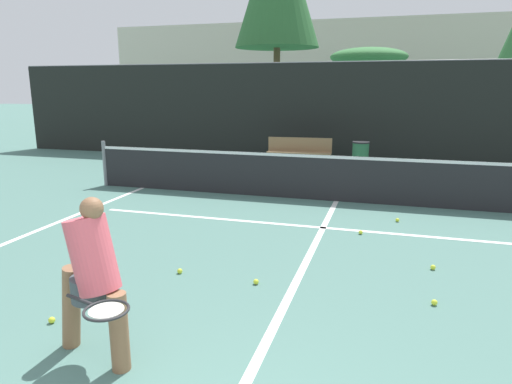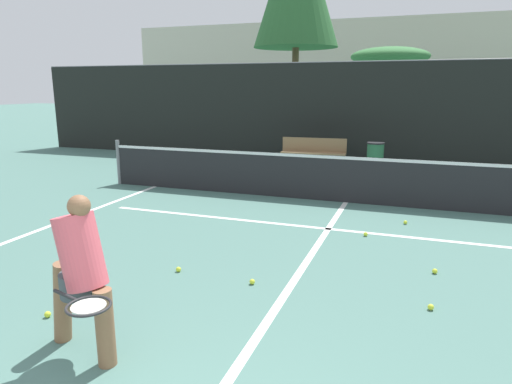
# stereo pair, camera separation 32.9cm
# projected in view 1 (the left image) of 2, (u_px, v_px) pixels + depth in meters

# --- Properties ---
(court_service_line) EXTENTS (8.25, 0.10, 0.01)m
(court_service_line) POSITION_uv_depth(u_px,v_px,m) (323.00, 228.00, 7.68)
(court_service_line) COLOR white
(court_service_line) RESTS_ON ground
(court_center_mark) EXTENTS (0.10, 7.46, 0.01)m
(court_center_mark) POSITION_uv_depth(u_px,v_px,m) (303.00, 268.00, 5.97)
(court_center_mark) COLOR white
(court_center_mark) RESTS_ON ground
(court_sideline_left) EXTENTS (0.10, 8.46, 0.01)m
(court_sideline_left) POSITION_uv_depth(u_px,v_px,m) (22.00, 237.00, 7.21)
(court_sideline_left) COLOR white
(court_sideline_left) RESTS_ON ground
(net) EXTENTS (11.09, 0.09, 1.07)m
(net) POSITION_uv_depth(u_px,v_px,m) (337.00, 177.00, 9.35)
(net) COLOR slate
(net) RESTS_ON ground
(fence_back) EXTENTS (24.00, 0.06, 3.06)m
(fence_back) POSITION_uv_depth(u_px,v_px,m) (358.00, 113.00, 13.87)
(fence_back) COLOR black
(fence_back) RESTS_ON ground
(player_practicing) EXTENTS (1.07, 0.80, 1.47)m
(player_practicing) POSITION_uv_depth(u_px,v_px,m) (92.00, 275.00, 3.81)
(player_practicing) COLOR #8C6042
(player_practicing) RESTS_ON ground
(tennis_ball_scattered_1) EXTENTS (0.07, 0.07, 0.07)m
(tennis_ball_scattered_1) POSITION_uv_depth(u_px,v_px,m) (256.00, 282.00, 5.48)
(tennis_ball_scattered_1) COLOR #D1E033
(tennis_ball_scattered_1) RESTS_ON ground
(tennis_ball_scattered_2) EXTENTS (0.07, 0.07, 0.07)m
(tennis_ball_scattered_2) POSITION_uv_depth(u_px,v_px,m) (180.00, 271.00, 5.80)
(tennis_ball_scattered_2) COLOR #D1E033
(tennis_ball_scattered_2) RESTS_ON ground
(tennis_ball_scattered_3) EXTENTS (0.07, 0.07, 0.07)m
(tennis_ball_scattered_3) POSITION_uv_depth(u_px,v_px,m) (433.00, 267.00, 5.92)
(tennis_ball_scattered_3) COLOR #D1E033
(tennis_ball_scattered_3) RESTS_ON ground
(tennis_ball_scattered_7) EXTENTS (0.07, 0.07, 0.07)m
(tennis_ball_scattered_7) POSITION_uv_depth(u_px,v_px,m) (397.00, 220.00, 8.01)
(tennis_ball_scattered_7) COLOR #D1E033
(tennis_ball_scattered_7) RESTS_ON ground
(tennis_ball_scattered_8) EXTENTS (0.07, 0.07, 0.07)m
(tennis_ball_scattered_8) POSITION_uv_depth(u_px,v_px,m) (361.00, 232.00, 7.34)
(tennis_ball_scattered_8) COLOR #D1E033
(tennis_ball_scattered_8) RESTS_ON ground
(tennis_ball_scattered_9) EXTENTS (0.07, 0.07, 0.07)m
(tennis_ball_scattered_9) POSITION_uv_depth(u_px,v_px,m) (52.00, 320.00, 4.58)
(tennis_ball_scattered_9) COLOR #D1E033
(tennis_ball_scattered_9) RESTS_ON ground
(tennis_ball_scattered_10) EXTENTS (0.07, 0.07, 0.07)m
(tennis_ball_scattered_10) POSITION_uv_depth(u_px,v_px,m) (434.00, 302.00, 4.95)
(tennis_ball_scattered_10) COLOR #D1E033
(tennis_ball_scattered_10) RESTS_ON ground
(courtside_bench) EXTENTS (1.90, 0.51, 0.86)m
(courtside_bench) POSITION_uv_depth(u_px,v_px,m) (299.00, 151.00, 13.34)
(courtside_bench) COLOR olive
(courtside_bench) RESTS_ON ground
(trash_bin) EXTENTS (0.48, 0.48, 0.83)m
(trash_bin) POSITION_uv_depth(u_px,v_px,m) (360.00, 156.00, 12.76)
(trash_bin) COLOR #28603D
(trash_bin) RESTS_ON ground
(parked_car) EXTENTS (1.63, 4.21, 1.50)m
(parked_car) POSITION_uv_depth(u_px,v_px,m) (501.00, 139.00, 14.89)
(parked_car) COLOR black
(parked_car) RESTS_ON ground
(tree_west) EXTENTS (3.70, 3.70, 4.16)m
(tree_west) POSITION_uv_depth(u_px,v_px,m) (369.00, 58.00, 22.04)
(tree_west) COLOR brown
(tree_west) RESTS_ON ground
(building_far) EXTENTS (36.00, 2.40, 6.38)m
(building_far) POSITION_uv_depth(u_px,v_px,m) (378.00, 72.00, 29.03)
(building_far) COLOR beige
(building_far) RESTS_ON ground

